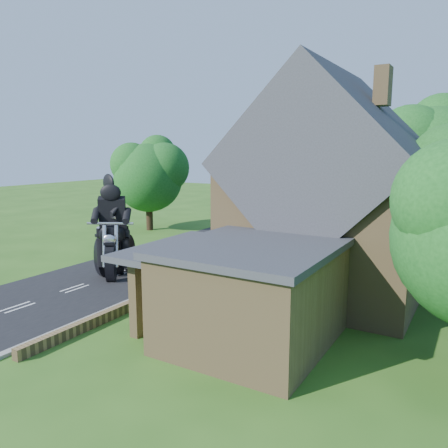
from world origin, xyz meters
The scene contains 17 objects.
ground centered at (0.00, 0.00, 0.00)m, with size 120.00×120.00×0.00m, color #2B5818.
road centered at (0.00, 0.00, 0.01)m, with size 7.00×80.00×0.02m, color black.
kerb centered at (3.65, 0.00, 0.06)m, with size 0.30×80.00×0.12m, color gray.
garden_wall centered at (4.30, 5.00, 0.20)m, with size 0.30×22.00×0.40m, color olive.
house centered at (10.49, 6.00, 4.34)m, with size 9.54×8.64×10.24m.
annex centered at (9.87, -0.80, 1.77)m, with size 7.05×5.94×3.44m.
tree_behind_house centered at (14.18, 16.14, 6.23)m, with size 7.81×7.20×10.08m.
tree_behind_left centered at (8.16, 17.13, 5.73)m, with size 6.94×6.40×9.16m.
tree_far_road centered at (-6.86, 14.11, 4.84)m, with size 6.08×5.60×7.84m.
shrub_a centered at (5.30, -1.00, 0.55)m, with size 0.90×0.90×1.10m, color black.
shrub_b centered at (5.30, 1.50, 0.55)m, with size 0.90×0.90×1.10m, color black.
shrub_c centered at (5.30, 4.00, 0.55)m, with size 0.90×0.90×1.10m, color black.
shrub_d centered at (5.30, 9.00, 0.55)m, with size 0.90×0.90×1.10m, color black.
shrub_e centered at (5.30, 11.50, 0.55)m, with size 0.90×0.90×1.10m, color black.
shrub_f centered at (5.30, 14.00, 0.55)m, with size 0.90×0.90×1.10m, color black.
motorcycle_lead centered at (0.46, 2.22, 0.73)m, with size 0.40×1.57×1.46m, color black, non-canonical shape.
motorcycle_follow centered at (-0.09, 2.82, 0.80)m, with size 0.44×1.72×1.60m, color black, non-canonical shape.
Camera 1 is at (16.50, -13.60, 6.55)m, focal length 35.00 mm.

